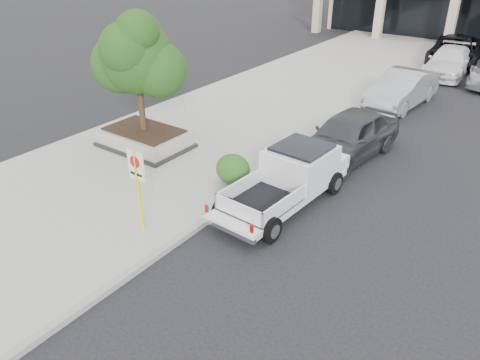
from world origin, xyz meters
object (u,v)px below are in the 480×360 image
no_parking_sign (138,181)px  curb_car_c (449,62)px  curb_car_b (402,89)px  curb_car_a (348,136)px  planter (145,138)px  planter_tree (143,57)px  curb_car_d (455,51)px  pickup_truck (283,181)px

no_parking_sign → curb_car_c: 21.11m
no_parking_sign → curb_car_b: 14.39m
curb_car_a → curb_car_b: bearing=99.7°
planter → no_parking_sign: (3.94, -3.89, 1.16)m
curb_car_c → planter_tree: bearing=-113.4°
curb_car_a → curb_car_d: 15.96m
planter → pickup_truck: 6.14m
pickup_truck → curb_car_c: size_ratio=0.99×
curb_car_b → planter_tree: bearing=-114.6°
pickup_truck → curb_car_a: bearing=91.6°
planter_tree → curb_car_a: planter_tree is taller
curb_car_a → planter: bearing=-142.6°
pickup_truck → curb_car_d: 20.11m
curb_car_c → curb_car_d: curb_car_d is taller
no_parking_sign → pickup_truck: bearing=57.8°
curb_car_b → curb_car_c: bearing=91.8°
curb_car_c → planter: bearing=-113.7°
curb_car_c → curb_car_a: bearing=-93.6°
planter_tree → no_parking_sign: size_ratio=1.74×
planter → curb_car_c: bearing=69.8°
curb_car_b → curb_car_d: bearing=94.7°
curb_car_c → curb_car_d: (-0.33, 2.61, 0.08)m
curb_car_d → no_parking_sign: bearing=-101.7°
curb_car_b → no_parking_sign: bearing=-92.9°
pickup_truck → curb_car_c: (0.15, 17.50, -0.05)m
planter → pickup_truck: bearing=-4.0°
planter → curb_car_d: size_ratio=0.54×
curb_car_a → curb_car_b: 6.63m
planter_tree → planter: bearing=-131.0°
no_parking_sign → curb_car_a: no_parking_sign is taller
curb_car_a → curb_car_d: bearing=97.8°
planter → curb_car_d: curb_car_d is taller
no_parking_sign → planter: bearing=135.4°
planter → planter_tree: size_ratio=0.80×
pickup_truck → planter_tree: bearing=177.9°
pickup_truck → curb_car_b: size_ratio=1.05×
curb_car_b → curb_car_c: (0.36, 6.73, -0.05)m
no_parking_sign → curb_car_c: (2.33, 20.96, -0.89)m
planter_tree → curb_car_c: bearing=70.1°
planter_tree → pickup_truck: planter_tree is taller
no_parking_sign → curb_car_d: bearing=85.1°
planter → curb_car_a: (6.25, 3.72, 0.35)m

